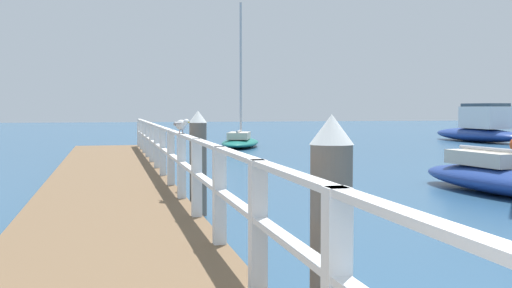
{
  "coord_description": "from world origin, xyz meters",
  "views": [
    {
      "loc": [
        -0.01,
        -0.38,
        1.76
      ],
      "look_at": [
        2.65,
        10.97,
        1.1
      ],
      "focal_mm": 44.48,
      "sensor_mm": 36.0,
      "label": 1
    }
  ],
  "objects_px": {
    "dock_piling_far": "(198,163)",
    "seagull_foreground": "(182,124)",
    "boat_4": "(479,129)",
    "dock_piling_near": "(331,243)",
    "boat_1": "(505,176)",
    "boat_0": "(240,141)"
  },
  "relations": [
    {
      "from": "dock_piling_far",
      "to": "boat_0",
      "type": "xyz_separation_m",
      "value": [
        4.37,
        17.62,
        -0.57
      ]
    },
    {
      "from": "dock_piling_far",
      "to": "boat_0",
      "type": "relative_size",
      "value": 0.26
    },
    {
      "from": "boat_1",
      "to": "boat_4",
      "type": "xyz_separation_m",
      "value": [
        10.99,
        18.15,
        0.3
      ]
    },
    {
      "from": "seagull_foreground",
      "to": "boat_0",
      "type": "bearing_deg",
      "value": -122.1
    },
    {
      "from": "boat_1",
      "to": "boat_4",
      "type": "relative_size",
      "value": 1.01
    },
    {
      "from": "dock_piling_far",
      "to": "boat_1",
      "type": "relative_size",
      "value": 0.25
    },
    {
      "from": "dock_piling_far",
      "to": "seagull_foreground",
      "type": "height_order",
      "value": "dock_piling_far"
    },
    {
      "from": "seagull_foreground",
      "to": "boat_0",
      "type": "relative_size",
      "value": 0.07
    },
    {
      "from": "seagull_foreground",
      "to": "boat_4",
      "type": "xyz_separation_m",
      "value": [
        17.87,
        20.28,
        -0.86
      ]
    },
    {
      "from": "dock_piling_near",
      "to": "boat_0",
      "type": "distance_m",
      "value": 24.36
    },
    {
      "from": "dock_piling_far",
      "to": "boat_4",
      "type": "distance_m",
      "value": 26.05
    },
    {
      "from": "boat_0",
      "to": "boat_4",
      "type": "relative_size",
      "value": 0.95
    },
    {
      "from": "boat_4",
      "to": "boat_0",
      "type": "bearing_deg",
      "value": 5.04
    },
    {
      "from": "dock_piling_far",
      "to": "seagull_foreground",
      "type": "relative_size",
      "value": 3.7
    },
    {
      "from": "dock_piling_near",
      "to": "boat_4",
      "type": "relative_size",
      "value": 0.25
    },
    {
      "from": "boat_0",
      "to": "boat_4",
      "type": "xyz_separation_m",
      "value": [
        13.12,
        1.69,
        0.37
      ]
    },
    {
      "from": "seagull_foreground",
      "to": "boat_4",
      "type": "distance_m",
      "value": 27.05
    },
    {
      "from": "dock_piling_near",
      "to": "dock_piling_far",
      "type": "relative_size",
      "value": 1.0
    },
    {
      "from": "dock_piling_near",
      "to": "boat_1",
      "type": "bearing_deg",
      "value": 49.07
    },
    {
      "from": "dock_piling_near",
      "to": "boat_4",
      "type": "xyz_separation_m",
      "value": [
        17.49,
        25.65,
        -0.21
      ]
    },
    {
      "from": "dock_piling_near",
      "to": "seagull_foreground",
      "type": "bearing_deg",
      "value": 94.03
    },
    {
      "from": "dock_piling_near",
      "to": "boat_1",
      "type": "height_order",
      "value": "boat_1"
    }
  ]
}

